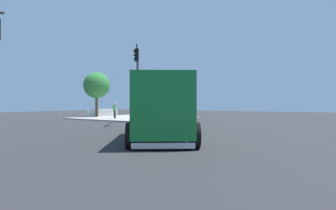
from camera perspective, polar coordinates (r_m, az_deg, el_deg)
name	(u,v)px	position (r m, az deg, el deg)	size (l,w,h in m)	color
ground_plane	(160,138)	(13.35, -1.76, -7.07)	(100.00, 100.00, 0.00)	#2B2B2D
sidewalk_corner_near	(135,118)	(31.18, -7.22, -2.75)	(11.20, 11.20, 0.14)	#9E998E
delivery_truck	(162,108)	(13.04, -1.31, -0.56)	(7.85, 6.67, 2.92)	#146B2D
traffic_light_secondary	(137,74)	(23.12, -6.66, 6.60)	(3.75, 3.12, 6.23)	#38383D
pedestrian_near_corner	(115,109)	(28.95, -11.41, -0.95)	(0.52, 0.29, 1.68)	black
picket_fence_run	(103,112)	(34.90, -13.87, -1.53)	(5.14, 0.05, 0.95)	white
shade_tree_near	(97,85)	(33.60, -15.15, 4.10)	(3.18, 3.18, 5.43)	brown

